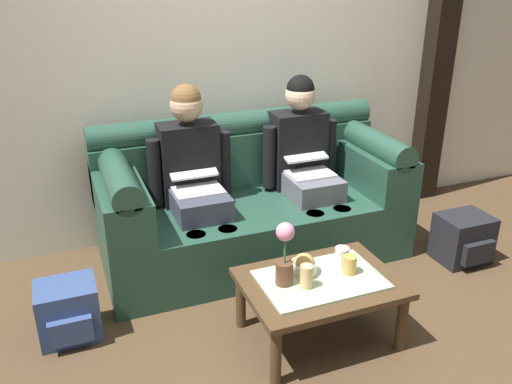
{
  "coord_description": "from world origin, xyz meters",
  "views": [
    {
      "loc": [
        -1.2,
        -2.0,
        1.92
      ],
      "look_at": [
        -0.11,
        0.8,
        0.63
      ],
      "focal_mm": 37.62,
      "sensor_mm": 36.0,
      "label": 1
    }
  ],
  "objects_px": {
    "flower_vase": "(285,255)",
    "backpack_left": "(68,312)",
    "couch": "(251,203)",
    "cup_near_right": "(350,265)",
    "person_right": "(304,158)",
    "backpack_right": "(463,239)",
    "cup_far_center": "(342,256)",
    "coffee_table": "(320,288)",
    "snack_bowl": "(304,265)",
    "person_left": "(193,173)",
    "cup_near_left": "(306,276)"
  },
  "relations": [
    {
      "from": "coffee_table",
      "to": "person_left",
      "type": "bearing_deg",
      "value": 111.13
    },
    {
      "from": "person_right",
      "to": "backpack_left",
      "type": "distance_m",
      "value": 1.82
    },
    {
      "from": "snack_bowl",
      "to": "cup_far_center",
      "type": "bearing_deg",
      "value": 1.03
    },
    {
      "from": "backpack_left",
      "to": "backpack_right",
      "type": "relative_size",
      "value": 0.94
    },
    {
      "from": "coffee_table",
      "to": "snack_bowl",
      "type": "distance_m",
      "value": 0.14
    },
    {
      "from": "snack_bowl",
      "to": "backpack_left",
      "type": "relative_size",
      "value": 0.45
    },
    {
      "from": "snack_bowl",
      "to": "couch",
      "type": "bearing_deg",
      "value": 86.61
    },
    {
      "from": "flower_vase",
      "to": "cup_near_right",
      "type": "distance_m",
      "value": 0.39
    },
    {
      "from": "person_right",
      "to": "cup_far_center",
      "type": "distance_m",
      "value": 0.99
    },
    {
      "from": "snack_bowl",
      "to": "cup_near_right",
      "type": "relative_size",
      "value": 1.42
    },
    {
      "from": "snack_bowl",
      "to": "cup_near_right",
      "type": "bearing_deg",
      "value": -22.8
    },
    {
      "from": "couch",
      "to": "person_right",
      "type": "height_order",
      "value": "person_right"
    },
    {
      "from": "snack_bowl",
      "to": "cup_near_left",
      "type": "bearing_deg",
      "value": -111.32
    },
    {
      "from": "person_right",
      "to": "coffee_table",
      "type": "bearing_deg",
      "value": -111.14
    },
    {
      "from": "coffee_table",
      "to": "cup_near_left",
      "type": "relative_size",
      "value": 6.51
    },
    {
      "from": "couch",
      "to": "cup_near_left",
      "type": "bearing_deg",
      "value": -95.71
    },
    {
      "from": "person_left",
      "to": "snack_bowl",
      "type": "relative_size",
      "value": 8.42
    },
    {
      "from": "person_left",
      "to": "cup_near_left",
      "type": "bearing_deg",
      "value": -74.87
    },
    {
      "from": "couch",
      "to": "person_left",
      "type": "bearing_deg",
      "value": -179.61
    },
    {
      "from": "couch",
      "to": "coffee_table",
      "type": "height_order",
      "value": "couch"
    },
    {
      "from": "couch",
      "to": "flower_vase",
      "type": "distance_m",
      "value": 1.04
    },
    {
      "from": "cup_near_left",
      "to": "cup_far_center",
      "type": "height_order",
      "value": "cup_near_left"
    },
    {
      "from": "couch",
      "to": "cup_near_right",
      "type": "bearing_deg",
      "value": -80.79
    },
    {
      "from": "flower_vase",
      "to": "cup_far_center",
      "type": "bearing_deg",
      "value": 9.7
    },
    {
      "from": "person_left",
      "to": "backpack_right",
      "type": "xyz_separation_m",
      "value": [
        1.72,
        -0.65,
        -0.49
      ]
    },
    {
      "from": "cup_near_left",
      "to": "cup_far_center",
      "type": "bearing_deg",
      "value": 25.67
    },
    {
      "from": "snack_bowl",
      "to": "person_right",
      "type": "bearing_deg",
      "value": 64.26
    },
    {
      "from": "person_right",
      "to": "flower_vase",
      "type": "height_order",
      "value": "person_right"
    },
    {
      "from": "backpack_left",
      "to": "person_right",
      "type": "bearing_deg",
      "value": 17.39
    },
    {
      "from": "cup_far_center",
      "to": "backpack_right",
      "type": "relative_size",
      "value": 0.29
    },
    {
      "from": "cup_near_left",
      "to": "backpack_left",
      "type": "height_order",
      "value": "cup_near_left"
    },
    {
      "from": "cup_near_left",
      "to": "backpack_right",
      "type": "bearing_deg",
      "value": 16.68
    },
    {
      "from": "flower_vase",
      "to": "snack_bowl",
      "type": "relative_size",
      "value": 2.42
    },
    {
      "from": "person_right",
      "to": "flower_vase",
      "type": "distance_m",
      "value": 1.18
    },
    {
      "from": "flower_vase",
      "to": "backpack_left",
      "type": "xyz_separation_m",
      "value": [
        -1.07,
        0.48,
        -0.39
      ]
    },
    {
      "from": "person_left",
      "to": "flower_vase",
      "type": "bearing_deg",
      "value": -78.76
    },
    {
      "from": "cup_far_center",
      "to": "backpack_left",
      "type": "distance_m",
      "value": 1.53
    },
    {
      "from": "person_left",
      "to": "coffee_table",
      "type": "relative_size",
      "value": 1.48
    },
    {
      "from": "person_left",
      "to": "cup_near_right",
      "type": "distance_m",
      "value": 1.21
    },
    {
      "from": "person_right",
      "to": "coffee_table",
      "type": "distance_m",
      "value": 1.16
    },
    {
      "from": "flower_vase",
      "to": "cup_near_right",
      "type": "bearing_deg",
      "value": -5.31
    },
    {
      "from": "person_left",
      "to": "person_right",
      "type": "height_order",
      "value": "same"
    },
    {
      "from": "backpack_right",
      "to": "cup_far_center",
      "type": "bearing_deg",
      "value": -165.74
    },
    {
      "from": "couch",
      "to": "snack_bowl",
      "type": "bearing_deg",
      "value": -93.39
    },
    {
      "from": "coffee_table",
      "to": "cup_far_center",
      "type": "bearing_deg",
      "value": 27.49
    },
    {
      "from": "person_left",
      "to": "cup_near_right",
      "type": "xyz_separation_m",
      "value": [
        0.57,
        -1.04,
        -0.23
      ]
    },
    {
      "from": "person_right",
      "to": "coffee_table",
      "type": "relative_size",
      "value": 1.48
    },
    {
      "from": "cup_far_center",
      "to": "backpack_right",
      "type": "distance_m",
      "value": 1.21
    },
    {
      "from": "cup_near_left",
      "to": "backpack_left",
      "type": "xyz_separation_m",
      "value": [
        -1.17,
        0.56,
        -0.28
      ]
    },
    {
      "from": "cup_near_left",
      "to": "cup_near_right",
      "type": "height_order",
      "value": "cup_near_left"
    }
  ]
}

